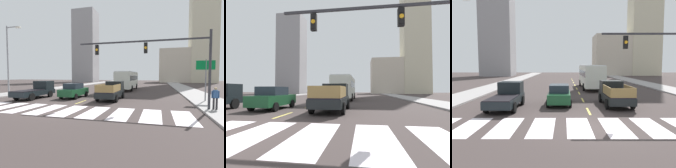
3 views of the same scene
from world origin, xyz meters
The scene contains 22 objects.
ground_plane centered at (0.00, 0.00, 0.00)m, with size 160.00×160.00×0.00m, color #3C3331.
sidewalk_right centered at (12.29, 18.00, 0.07)m, with size 3.67×110.00×0.15m, color gray.
sidewalk_left centered at (-12.29, 18.00, 0.07)m, with size 3.67×110.00×0.15m, color gray.
crosswalk_stripe_5 centered at (0.99, 0.00, 0.00)m, with size 1.31×3.92×0.01m, color silver.
crosswalk_stripe_6 centered at (2.98, 0.00, 0.00)m, with size 1.31×3.92×0.01m, color silver.
crosswalk_stripe_7 centered at (4.97, 0.00, 0.00)m, with size 1.31×3.92×0.01m, color silver.
crosswalk_stripe_8 centered at (6.96, 0.00, 0.00)m, with size 1.31×3.92×0.01m, color silver.
lane_dash_0 centered at (0.00, 4.00, 0.00)m, with size 0.16×2.40×0.01m, color #D6C150.
lane_dash_1 centered at (0.00, 9.00, 0.00)m, with size 0.16×2.40×0.01m, color #D6C150.
lane_dash_2 centered at (0.00, 14.00, 0.00)m, with size 0.16×2.40×0.01m, color #D6C150.
lane_dash_3 centered at (0.00, 19.00, 0.00)m, with size 0.16×2.40×0.01m, color #D6C150.
lane_dash_4 centered at (0.00, 24.00, 0.00)m, with size 0.16×2.40×0.01m, color #D6C150.
lane_dash_5 centered at (0.00, 29.00, 0.00)m, with size 0.16×2.40×0.01m, color #D6C150.
lane_dash_6 centered at (0.00, 34.00, 0.00)m, with size 0.16×2.40×0.01m, color #D6C150.
lane_dash_7 centered at (0.00, 39.00, 0.00)m, with size 0.16×2.40×0.01m, color #D6C150.
pickup_stakebed centered at (2.47, 6.68, 0.94)m, with size 2.18×5.20×1.96m.
city_bus centered at (2.00, 19.23, 1.95)m, with size 2.72×10.80×3.32m.
sedan_far centered at (-2.20, 6.72, 0.86)m, with size 2.02×4.40×1.72m.
traffic_signal_gantry centered at (7.61, 2.65, 4.26)m, with size 10.49×0.27×6.00m.
tower_tall_centre centered at (22.92, 56.41, 25.90)m, with size 8.70×7.05×51.79m, color beige.
block_mid_left centered at (-21.17, 52.80, 14.24)m, with size 8.91×7.36×28.49m, color gray.
block_mid_right centered at (13.73, 58.17, 6.26)m, with size 11.85×10.24×12.53m, color beige.
Camera 2 is at (4.60, -5.28, 1.51)m, focal length 26.79 mm.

